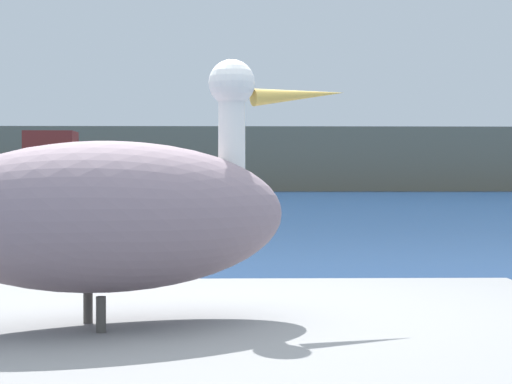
% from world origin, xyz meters
% --- Properties ---
extents(hillside_backdrop, '(140.00, 10.83, 5.33)m').
position_xyz_m(hillside_backdrop, '(0.00, 69.35, 2.67)').
color(hillside_backdrop, '#7F755B').
rests_on(hillside_backdrop, ground).
extents(pelican, '(1.42, 0.91, 0.86)m').
position_xyz_m(pelican, '(-0.32, -0.22, 1.09)').
color(pelican, gray).
rests_on(pelican, pier_dock).
extents(fishing_boat_white, '(5.25, 1.82, 5.00)m').
position_xyz_m(fishing_boat_white, '(-8.02, 30.00, 1.11)').
color(fishing_boat_white, white).
rests_on(fishing_boat_white, ground).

